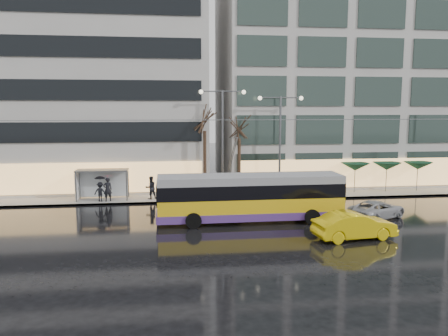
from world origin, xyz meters
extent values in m
plane|color=black|center=(0.00, 0.00, 0.00)|extent=(140.00, 140.00, 0.00)
cube|color=gray|center=(2.00, 14.00, 0.07)|extent=(80.00, 10.00, 0.15)
cube|color=slate|center=(2.00, 9.05, 0.07)|extent=(80.00, 0.10, 0.15)
cube|color=#A8A4A0|center=(-16.00, 19.00, 11.15)|extent=(34.00, 14.00, 22.00)
cube|color=#A8A4A0|center=(19.00, 19.00, 12.65)|extent=(32.00, 14.00, 25.00)
cube|color=gold|center=(2.87, 2.59, 1.08)|extent=(12.40, 2.61, 1.55)
cube|color=#53317C|center=(2.87, 2.59, 0.57)|extent=(12.45, 2.65, 0.52)
cube|color=black|center=(2.87, 2.59, 2.22)|extent=(12.43, 2.63, 0.93)
cube|color=gray|center=(2.87, 2.59, 2.94)|extent=(12.40, 2.61, 0.52)
cube|color=black|center=(9.10, 2.60, 2.07)|extent=(0.07, 2.38, 1.34)
cube|color=black|center=(-3.36, 2.57, 2.07)|extent=(0.07, 2.38, 1.34)
cylinder|color=black|center=(6.80, 3.89, 0.52)|extent=(1.03, 0.36, 1.03)
cylinder|color=black|center=(6.80, 1.31, 0.52)|extent=(1.03, 0.36, 1.03)
cylinder|color=black|center=(-1.06, 3.87, 0.52)|extent=(1.03, 0.36, 1.03)
cylinder|color=black|center=(-1.05, 1.29, 0.52)|extent=(1.03, 0.36, 1.03)
cylinder|color=#595B60|center=(1.84, 3.57, 4.44)|extent=(0.07, 3.84, 2.72)
cylinder|color=#595B60|center=(1.84, 4.08, 4.44)|extent=(0.07, 3.84, 2.72)
cylinder|color=#595B60|center=(1.00, 5.75, 6.80)|extent=(42.00, 0.04, 0.04)
cylinder|color=#595B60|center=(1.00, 6.25, 6.80)|extent=(42.00, 0.04, 0.04)
cube|color=#595B60|center=(-8.00, 10.50, 2.60)|extent=(4.20, 1.60, 0.12)
cube|color=silver|center=(-8.00, 11.20, 1.35)|extent=(4.00, 0.05, 2.20)
cube|color=white|center=(-10.05, 10.50, 1.35)|extent=(0.10, 1.40, 2.20)
cylinder|color=#595B60|center=(-10.00, 9.80, 1.35)|extent=(0.10, 0.10, 2.40)
cylinder|color=#595B60|center=(-10.00, 11.20, 1.35)|extent=(0.10, 0.10, 2.40)
cylinder|color=#595B60|center=(-6.00, 9.80, 1.35)|extent=(0.10, 0.10, 2.40)
cylinder|color=#595B60|center=(-6.00, 11.20, 1.35)|extent=(0.10, 0.10, 2.40)
cylinder|color=#595B60|center=(2.00, 10.80, 4.65)|extent=(0.18, 0.18, 9.00)
cylinder|color=#595B60|center=(1.10, 10.80, 9.05)|extent=(1.80, 0.10, 0.10)
cylinder|color=#595B60|center=(2.90, 10.80, 9.05)|extent=(1.80, 0.10, 0.10)
sphere|color=#FFF2CC|center=(0.20, 10.80, 9.00)|extent=(0.36, 0.36, 0.36)
sphere|color=#FFF2CC|center=(3.80, 10.80, 9.00)|extent=(0.36, 0.36, 0.36)
cylinder|color=#595B60|center=(7.00, 10.80, 4.40)|extent=(0.18, 0.18, 8.50)
cylinder|color=#595B60|center=(6.10, 10.80, 8.55)|extent=(1.80, 0.10, 0.10)
cylinder|color=#595B60|center=(7.90, 10.80, 8.55)|extent=(1.80, 0.10, 0.10)
sphere|color=#FFF2CC|center=(5.20, 10.80, 8.50)|extent=(0.36, 0.36, 0.36)
sphere|color=#FFF2CC|center=(8.80, 10.80, 8.50)|extent=(0.36, 0.36, 0.36)
cylinder|color=black|center=(0.50, 11.00, 2.95)|extent=(0.28, 0.28, 5.60)
cylinder|color=black|center=(3.50, 11.20, 2.60)|extent=(0.28, 0.28, 4.90)
cylinder|color=#595B60|center=(14.00, 11.00, 1.25)|extent=(0.06, 0.06, 2.20)
cone|color=#103B24|center=(14.00, 11.00, 2.45)|extent=(2.50, 2.50, 0.70)
cylinder|color=#595B60|center=(17.00, 11.00, 1.25)|extent=(0.06, 0.06, 2.20)
cone|color=#103B24|center=(17.00, 11.00, 2.45)|extent=(2.50, 2.50, 0.70)
cylinder|color=#595B60|center=(20.00, 11.00, 1.25)|extent=(0.06, 0.06, 2.20)
cone|color=#103B24|center=(20.00, 11.00, 2.45)|extent=(2.50, 2.50, 0.70)
imported|color=yellow|center=(8.25, -2.08, 0.81)|extent=(5.06, 2.30, 1.61)
imported|color=#AAAAAE|center=(11.83, 2.33, 0.64)|extent=(5.05, 4.08, 1.28)
imported|color=black|center=(-7.52, 9.78, 1.12)|extent=(0.83, 0.69, 1.94)
imported|color=#FA5377|center=(-7.52, 9.78, 1.90)|extent=(1.25, 1.26, 0.88)
imported|color=black|center=(-4.08, 10.26, 1.10)|extent=(1.14, 1.04, 1.91)
imported|color=black|center=(-8.10, 9.79, 0.94)|extent=(1.12, 0.77, 1.58)
imported|color=black|center=(-8.10, 9.79, 1.90)|extent=(0.96, 0.96, 0.72)
camera|label=1|loc=(-2.52, -25.90, 7.66)|focal=35.00mm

